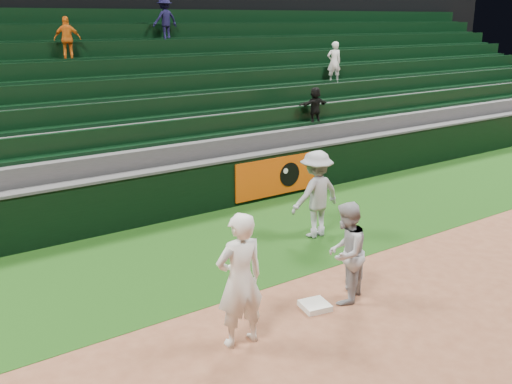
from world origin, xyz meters
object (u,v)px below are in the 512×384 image
baserunner (346,253)px  base_coach (316,194)px  first_baseman (240,280)px  first_base (315,306)px

baserunner → base_coach: bearing=-150.5°
baserunner → base_coach: 2.98m
first_baseman → base_coach: bearing=-140.1°
first_base → base_coach: base_coach is taller
baserunner → first_baseman: bearing=-26.5°
base_coach → first_base: bearing=47.9°
first_baseman → base_coach: first_baseman is taller
first_base → first_baseman: 1.85m
first_base → baserunner: baserunner is taller
first_base → first_baseman: size_ratio=0.21×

